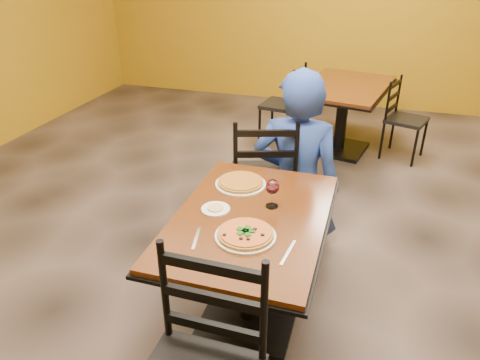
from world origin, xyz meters
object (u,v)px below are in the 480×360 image
(pizza_far, at_px, (241,182))
(side_plate, at_px, (216,209))
(table_second, at_px, (343,102))
(plate_main, at_px, (245,236))
(pizza_main, at_px, (245,233))
(diner, at_px, (297,160))
(plate_far, at_px, (241,184))
(chair_second_right, at_px, (406,120))
(chair_second_left, at_px, (282,105))
(chair_main_far, at_px, (263,177))
(wine_glass, at_px, (272,192))
(table_main, at_px, (250,245))

(pizza_far, xyz_separation_m, side_plate, (-0.05, -0.32, -0.02))
(table_second, relative_size, plate_main, 4.53)
(pizza_main, xyz_separation_m, side_plate, (-0.23, 0.20, -0.02))
(diner, distance_m, plate_far, 0.66)
(chair_second_right, xyz_separation_m, pizza_far, (-1.07, -2.47, 0.35))
(chair_second_left, relative_size, pizza_main, 3.24)
(diner, height_order, plate_far, diner)
(chair_main_far, distance_m, plate_far, 0.65)
(table_second, bearing_deg, chair_main_far, -102.41)
(chair_second_right, distance_m, diner, 2.05)
(plate_main, relative_size, plate_far, 1.00)
(chair_second_left, bearing_deg, plate_far, 14.93)
(table_second, height_order, side_plate, side_plate)
(chair_main_far, bearing_deg, chair_second_left, -100.22)
(chair_second_left, xyz_separation_m, plate_main, (0.45, -2.99, 0.29))
(table_second, distance_m, pizza_far, 2.51)
(plate_main, height_order, pizza_main, pizza_main)
(table_second, relative_size, diner, 1.04)
(chair_second_left, height_order, plate_main, chair_second_left)
(plate_main, bearing_deg, plate_far, 109.56)
(chair_second_left, bearing_deg, diner, 24.11)
(plate_far, distance_m, pizza_far, 0.02)
(chair_second_right, xyz_separation_m, plate_far, (-1.07, -2.47, 0.33))
(side_plate, bearing_deg, chair_main_far, 87.66)
(chair_main_far, xyz_separation_m, plate_far, (0.01, -0.60, 0.25))
(pizza_main, bearing_deg, diner, 87.12)
(plate_far, relative_size, side_plate, 1.94)
(plate_main, height_order, wine_glass, wine_glass)
(table_second, bearing_deg, pizza_far, -99.25)
(chair_second_right, xyz_separation_m, plate_main, (-0.89, -2.99, 0.33))
(chair_second_left, height_order, plate_far, chair_second_left)
(plate_main, xyz_separation_m, pizza_main, (0.00, 0.00, 0.02))
(pizza_far, bearing_deg, table_main, -64.18)
(table_main, height_order, pizza_main, pizza_main)
(plate_main, bearing_deg, chair_second_left, 98.62)
(pizza_main, height_order, wine_glass, wine_glass)
(pizza_main, distance_m, pizza_far, 0.55)
(table_main, relative_size, chair_main_far, 1.21)
(chair_second_left, xyz_separation_m, pizza_far, (0.27, -2.47, 0.31))
(plate_main, bearing_deg, chair_main_far, 99.76)
(chair_second_right, distance_m, pizza_far, 2.72)
(chair_main_far, xyz_separation_m, diner, (0.25, 0.01, 0.17))
(chair_second_right, relative_size, wine_glass, 4.70)
(plate_main, distance_m, pizza_far, 0.55)
(chair_second_left, bearing_deg, table_main, 17.38)
(pizza_far, bearing_deg, plate_far, -135.00)
(table_main, height_order, chair_second_left, chair_second_left)
(chair_main_far, relative_size, pizza_far, 3.64)
(wine_glass, bearing_deg, diner, 90.02)
(table_main, height_order, diner, diner)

